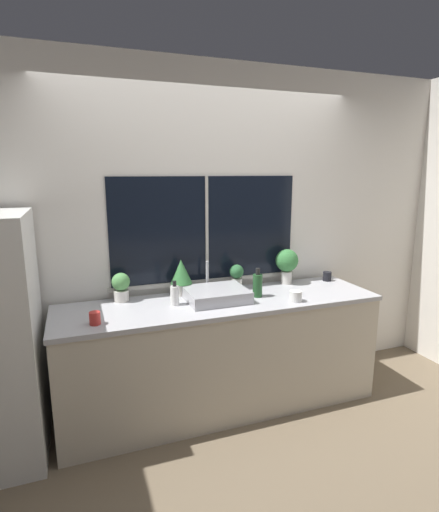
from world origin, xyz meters
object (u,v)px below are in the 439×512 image
(sink, at_px, (216,294))
(soap_bottle, at_px, (175,295))
(bottle_tall, at_px, (258,285))
(mug_black, at_px, (327,276))
(mug_red, at_px, (95,318))
(potted_plant_far_left, at_px, (121,286))
(potted_plant_far_right, at_px, (287,262))
(mug_white, at_px, (296,296))
(potted_plant_center_left, at_px, (181,275))
(potted_plant_center_right, at_px, (237,275))

(sink, distance_m, soap_bottle, 0.33)
(bottle_tall, bearing_deg, mug_black, 14.80)
(soap_bottle, bearing_deg, mug_red, -160.95)
(mug_red, bearing_deg, potted_plant_far_left, 63.21)
(potted_plant_far_right, xyz_separation_m, bottle_tall, (-0.40, -0.26, -0.10))
(sink, relative_size, mug_red, 5.39)
(bottle_tall, height_order, mug_white, bottle_tall)
(potted_plant_center_left, bearing_deg, bottle_tall, -25.29)
(mug_white, bearing_deg, bottle_tall, 137.31)
(sink, height_order, potted_plant_far_right, potted_plant_far_right)
(potted_plant_far_right, relative_size, mug_red, 3.63)
(potted_plant_far_left, relative_size, soap_bottle, 1.20)
(potted_plant_center_right, distance_m, potted_plant_far_right, 0.48)
(potted_plant_far_right, xyz_separation_m, mug_black, (0.39, -0.05, -0.15))
(soap_bottle, relative_size, mug_red, 2.18)
(soap_bottle, relative_size, mug_white, 1.96)
(potted_plant_far_left, relative_size, potted_plant_center_right, 1.06)
(sink, relative_size, potted_plant_center_left, 1.59)
(soap_bottle, xyz_separation_m, mug_black, (1.45, 0.18, -0.04))
(potted_plant_center_left, xyz_separation_m, mug_red, (-0.69, -0.43, -0.12))
(potted_plant_center_left, xyz_separation_m, potted_plant_center_right, (0.48, -0.00, -0.05))
(potted_plant_far_left, xyz_separation_m, soap_bottle, (0.36, -0.23, -0.04))
(bottle_tall, bearing_deg, sink, 174.89)
(sink, bearing_deg, potted_plant_far_right, 17.28)
(potted_plant_center_left, xyz_separation_m, mug_black, (1.34, -0.05, -0.12))
(bottle_tall, bearing_deg, potted_plant_center_left, 154.71)
(sink, height_order, bottle_tall, sink)
(bottle_tall, bearing_deg, potted_plant_center_right, 105.53)
(bottle_tall, relative_size, mug_red, 2.73)
(potted_plant_far_right, xyz_separation_m, mug_white, (-0.18, -0.46, -0.15))
(potted_plant_center_left, relative_size, mug_white, 3.06)
(mug_red, bearing_deg, soap_bottle, 19.05)
(potted_plant_center_right, relative_size, mug_red, 2.47)
(potted_plant_center_right, xyz_separation_m, soap_bottle, (-0.59, -0.23, -0.04))
(sink, distance_m, mug_black, 1.14)
(potted_plant_far_right, relative_size, soap_bottle, 1.67)
(soap_bottle, xyz_separation_m, mug_white, (0.88, -0.23, -0.04))
(potted_plant_far_left, relative_size, potted_plant_far_right, 0.72)
(potted_plant_far_left, bearing_deg, mug_white, -20.50)
(potted_plant_center_left, distance_m, bottle_tall, 0.61)
(soap_bottle, height_order, mug_black, soap_bottle)
(sink, height_order, mug_black, sink)
(potted_plant_center_right, relative_size, soap_bottle, 1.13)
(mug_red, xyz_separation_m, mug_white, (1.46, -0.04, -0.00))
(potted_plant_center_left, xyz_separation_m, mug_white, (0.77, -0.46, -0.12))
(mug_red, relative_size, mug_white, 0.90)
(potted_plant_far_right, xyz_separation_m, soap_bottle, (-1.06, -0.23, -0.11))
(potted_plant_far_left, relative_size, mug_black, 2.70)
(bottle_tall, xyz_separation_m, mug_white, (0.22, -0.21, -0.06))
(potted_plant_far_left, bearing_deg, potted_plant_center_right, -0.00)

